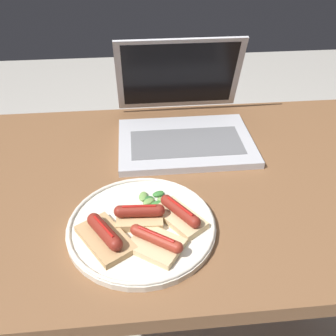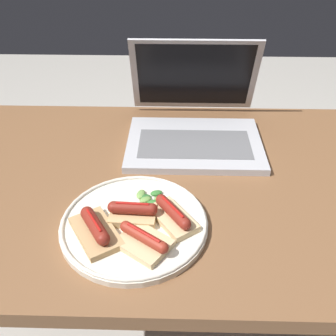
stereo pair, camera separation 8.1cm
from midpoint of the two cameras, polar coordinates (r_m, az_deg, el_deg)
name	(u,v)px [view 2 (the right image)]	position (r m, az deg, el deg)	size (l,w,h in m)	color
desk	(192,209)	(0.94, 6.11, -6.35)	(1.30, 0.72, 0.78)	brown
laptop	(194,123)	(1.01, 6.33, 6.71)	(0.35, 0.33, 0.24)	#B7B7BC
plate	(134,223)	(0.75, -2.09, -8.52)	(0.29, 0.29, 0.02)	silver
sausage_toast_left	(133,212)	(0.74, -2.27, -6.89)	(0.10, 0.06, 0.04)	tan
sausage_toast_middle	(144,241)	(0.69, -0.32, -11.16)	(0.12, 0.11, 0.04)	#D6B784
sausage_toast_right	(95,229)	(0.72, -7.83, -9.39)	(0.12, 0.14, 0.04)	tan
sausage_toast_extra	(173,215)	(0.74, 3.88, -7.32)	(0.11, 0.12, 0.04)	#D6B784
salad_pile	(151,198)	(0.79, 0.31, -4.77)	(0.07, 0.06, 0.01)	#709E4C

